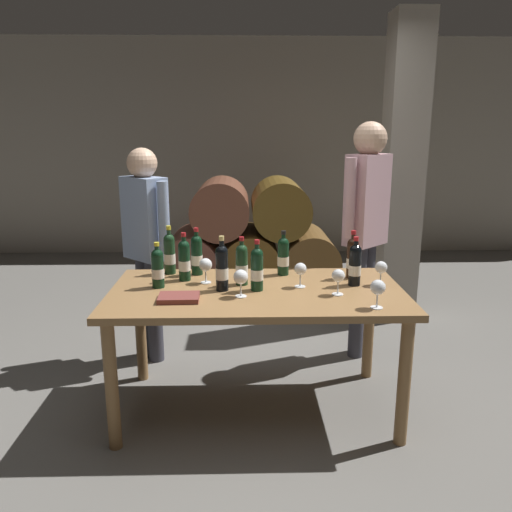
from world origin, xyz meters
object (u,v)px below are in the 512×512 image
Objects in this scene: wine_bottle_2 at (184,260)px; tasting_notebook at (179,298)px; wine_glass_5 at (381,268)px; wine_bottle_1 at (158,268)px; wine_glass_4 at (378,288)px; wine_bottle_9 at (257,269)px; sommelier_presenting at (366,218)px; wine_glass_3 at (241,278)px; wine_bottle_3 at (242,264)px; wine_bottle_0 at (355,264)px; wine_bottle_8 at (170,253)px; taster_seated_left at (146,237)px; wine_glass_1 at (338,277)px; wine_glass_2 at (300,270)px; wine_bottle_5 at (283,256)px; wine_bottle_4 at (352,258)px; dining_table at (257,304)px; wine_bottle_6 at (222,267)px; wine_glass_0 at (206,266)px; wine_bottle_7 at (197,254)px.

tasting_notebook is at bearing -88.81° from wine_bottle_2.
wine_bottle_1 is at bearing -179.68° from wine_glass_5.
wine_glass_4 is (1.19, -0.39, -0.01)m from wine_bottle_1.
wine_bottle_9 is 1.12m from sommelier_presenting.
wine_bottle_2 is at bearing 136.50° from wine_glass_3.
wine_bottle_3 reaches higher than wine_glass_3.
wine_bottle_1 is (-1.16, -0.01, -0.01)m from wine_bottle_0.
wine_glass_5 is at bearing -12.57° from wine_bottle_8.
wine_bottle_8 is at bearing 125.85° from wine_bottle_2.
wine_bottle_9 is at bearing -43.79° from taster_seated_left.
wine_glass_1 is 0.95× the size of wine_glass_3.
wine_glass_3 is (-0.35, -0.17, 0.01)m from wine_glass_2.
wine_bottle_0 is at bearing -7.06° from wine_bottle_2.
wine_bottle_8 is at bearing 176.46° from wine_bottle_5.
wine_bottle_5 reaches higher than wine_bottle_1.
wine_glass_4 is (0.61, -0.32, -0.02)m from wine_bottle_9.
taster_seated_left reaches higher than wine_glass_5.
wine_bottle_3 is 1.99× the size of wine_glass_2.
wine_bottle_0 is 0.98× the size of wine_bottle_4.
tasting_notebook is 0.13× the size of sommelier_presenting.
wine_glass_3 is at bearing -51.67° from taster_seated_left.
wine_glass_5 is (0.74, 0.06, 0.20)m from dining_table.
wine_glass_5 is at bearing 2.88° from wine_glass_2.
taster_seated_left is at bearing 145.74° from wine_glass_1.
wine_bottle_5 is at bearing 38.16° from wine_bottle_3.
dining_table is 0.50m from wine_glass_1.
wine_bottle_1 is 0.85× the size of wine_bottle_6.
sommelier_presenting is (1.38, 0.69, 0.17)m from wine_bottle_1.
wine_glass_1 is (0.76, -0.24, -0.00)m from wine_glass_0.
taster_seated_left is (-0.76, 0.72, 0.25)m from dining_table.
wine_bottle_7 is 2.06× the size of wine_glass_5.
wine_bottle_8 is at bearing 171.53° from wine_bottle_7.
wine_bottle_2 is at bearing 161.00° from wine_glass_1.
wine_bottle_5 is 1.03m from taster_seated_left.
wine_glass_5 is (1.29, -0.29, -0.03)m from wine_bottle_8.
wine_bottle_8 reaches higher than wine_glass_0.
wine_bottle_3 is at bearing 170.15° from wine_glass_2.
wine_glass_2 is 1.00× the size of wine_glass_5.
dining_table is 1.16m from sommelier_presenting.
wine_glass_3 is at bearing -177.74° from wine_glass_1.
sommelier_presenting is (0.80, 0.76, 0.15)m from wine_bottle_9.
wine_bottle_3 is at bearing 4.98° from wine_bottle_1.
sommelier_presenting is at bearing 80.35° from wine_glass_4.
wine_glass_0 is at bearing 67.01° from tasting_notebook.
wine_bottle_4 is at bearing 5.62° from wine_glass_0.
wine_glass_5 reaches higher than dining_table.
sommelier_presenting is (1.35, 0.40, 0.15)m from wine_bottle_8.
wine_glass_3 reaches higher than wine_glass_1.
tasting_notebook is (-0.06, -0.50, -0.12)m from wine_bottle_7.
dining_table is 5.83× the size of wine_bottle_3.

